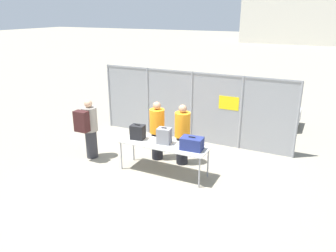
{
  "coord_description": "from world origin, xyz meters",
  "views": [
    {
      "loc": [
        3.65,
        -6.57,
        3.92
      ],
      "look_at": [
        0.07,
        0.73,
        1.05
      ],
      "focal_mm": 35.0,
      "sensor_mm": 36.0,
      "label": 1
    }
  ],
  "objects_px": {
    "inspection_table": "(164,146)",
    "traveler_hooded": "(89,127)",
    "suitcase_grey": "(164,136)",
    "utility_trailer": "(258,113)",
    "suitcase_navy": "(192,143)",
    "suitcase_black": "(138,132)",
    "security_worker_far": "(157,130)",
    "security_worker_near": "(182,134)"
  },
  "relations": [
    {
      "from": "suitcase_grey",
      "to": "suitcase_navy",
      "type": "height_order",
      "value": "suitcase_grey"
    },
    {
      "from": "utility_trailer",
      "to": "suitcase_black",
      "type": "bearing_deg",
      "value": -112.49
    },
    {
      "from": "inspection_table",
      "to": "security_worker_near",
      "type": "relative_size",
      "value": 1.38
    },
    {
      "from": "inspection_table",
      "to": "suitcase_navy",
      "type": "distance_m",
      "value": 0.78
    },
    {
      "from": "inspection_table",
      "to": "suitcase_navy",
      "type": "xyz_separation_m",
      "value": [
        0.75,
        0.01,
        0.21
      ]
    },
    {
      "from": "suitcase_black",
      "to": "inspection_table",
      "type": "bearing_deg",
      "value": -2.37
    },
    {
      "from": "inspection_table",
      "to": "suitcase_grey",
      "type": "distance_m",
      "value": 0.26
    },
    {
      "from": "suitcase_navy",
      "to": "utility_trailer",
      "type": "bearing_deg",
      "value": 83.6
    },
    {
      "from": "suitcase_navy",
      "to": "security_worker_near",
      "type": "distance_m",
      "value": 0.9
    },
    {
      "from": "suitcase_black",
      "to": "utility_trailer",
      "type": "height_order",
      "value": "suitcase_black"
    },
    {
      "from": "suitcase_navy",
      "to": "traveler_hooded",
      "type": "xyz_separation_m",
      "value": [
        -2.99,
        -0.11,
        -0.02
      ]
    },
    {
      "from": "suitcase_black",
      "to": "traveler_hooded",
      "type": "distance_m",
      "value": 1.49
    },
    {
      "from": "utility_trailer",
      "to": "traveler_hooded",
      "type": "bearing_deg",
      "value": -124.71
    },
    {
      "from": "suitcase_black",
      "to": "utility_trailer",
      "type": "distance_m",
      "value": 5.45
    },
    {
      "from": "inspection_table",
      "to": "security_worker_far",
      "type": "relative_size",
      "value": 1.38
    },
    {
      "from": "suitcase_grey",
      "to": "suitcase_navy",
      "type": "distance_m",
      "value": 0.77
    },
    {
      "from": "suitcase_grey",
      "to": "utility_trailer",
      "type": "distance_m",
      "value": 5.19
    },
    {
      "from": "suitcase_black",
      "to": "suitcase_grey",
      "type": "bearing_deg",
      "value": 2.28
    },
    {
      "from": "inspection_table",
      "to": "traveler_hooded",
      "type": "height_order",
      "value": "traveler_hooded"
    },
    {
      "from": "security_worker_far",
      "to": "utility_trailer",
      "type": "distance_m",
      "value": 4.75
    },
    {
      "from": "inspection_table",
      "to": "security_worker_near",
      "type": "distance_m",
      "value": 0.75
    },
    {
      "from": "suitcase_black",
      "to": "utility_trailer",
      "type": "relative_size",
      "value": 0.11
    },
    {
      "from": "suitcase_navy",
      "to": "security_worker_far",
      "type": "bearing_deg",
      "value": 152.36
    },
    {
      "from": "suitcase_grey",
      "to": "inspection_table",
      "type": "bearing_deg",
      "value": -78.55
    },
    {
      "from": "suitcase_grey",
      "to": "traveler_hooded",
      "type": "distance_m",
      "value": 2.24
    },
    {
      "from": "suitcase_grey",
      "to": "utility_trailer",
      "type": "relative_size",
      "value": 0.12
    },
    {
      "from": "inspection_table",
      "to": "traveler_hooded",
      "type": "xyz_separation_m",
      "value": [
        -2.24,
        -0.1,
        0.19
      ]
    },
    {
      "from": "inspection_table",
      "to": "suitcase_grey",
      "type": "bearing_deg",
      "value": 101.45
    },
    {
      "from": "suitcase_navy",
      "to": "security_worker_far",
      "type": "xyz_separation_m",
      "value": [
        -1.3,
        0.68,
        -0.09
      ]
    },
    {
      "from": "suitcase_grey",
      "to": "security_worker_near",
      "type": "bearing_deg",
      "value": 72.31
    },
    {
      "from": "suitcase_navy",
      "to": "traveler_hooded",
      "type": "distance_m",
      "value": 3.0
    },
    {
      "from": "traveler_hooded",
      "to": "utility_trailer",
      "type": "distance_m",
      "value": 6.27
    },
    {
      "from": "suitcase_grey",
      "to": "traveler_hooded",
      "type": "xyz_separation_m",
      "value": [
        -2.23,
        -0.16,
        -0.06
      ]
    },
    {
      "from": "security_worker_far",
      "to": "utility_trailer",
      "type": "height_order",
      "value": "security_worker_far"
    },
    {
      "from": "suitcase_navy",
      "to": "inspection_table",
      "type": "bearing_deg",
      "value": -179.04
    },
    {
      "from": "traveler_hooded",
      "to": "security_worker_far",
      "type": "bearing_deg",
      "value": 12.85
    },
    {
      "from": "security_worker_near",
      "to": "utility_trailer",
      "type": "relative_size",
      "value": 0.46
    },
    {
      "from": "suitcase_black",
      "to": "traveler_hooded",
      "type": "bearing_deg",
      "value": -175.03
    },
    {
      "from": "inspection_table",
      "to": "traveler_hooded",
      "type": "bearing_deg",
      "value": -177.51
    },
    {
      "from": "suitcase_navy",
      "to": "security_worker_near",
      "type": "height_order",
      "value": "security_worker_near"
    },
    {
      "from": "inspection_table",
      "to": "security_worker_near",
      "type": "xyz_separation_m",
      "value": [
        0.2,
        0.71,
        0.12
      ]
    },
    {
      "from": "suitcase_black",
      "to": "suitcase_navy",
      "type": "distance_m",
      "value": 1.51
    }
  ]
}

